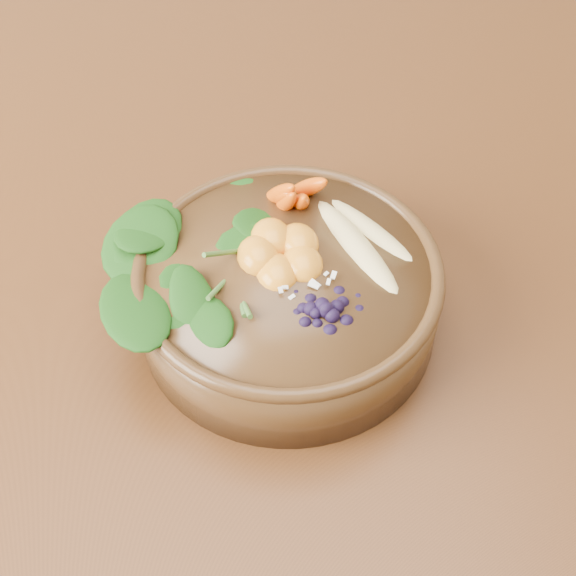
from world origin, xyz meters
name	(u,v)px	position (x,y,z in m)	size (l,w,h in m)	color
ground	(297,529)	(0.00, 0.00, 0.00)	(4.00, 4.00, 0.00)	#381E0F
dining_table	(302,266)	(0.00, 0.00, 0.66)	(1.60, 0.90, 0.75)	#331C0C
stoneware_bowl	(288,296)	(-0.04, -0.14, 0.78)	(0.25, 0.25, 0.07)	#4A311A
kale_heap	(216,227)	(-0.09, -0.10, 0.84)	(0.16, 0.15, 0.04)	#174710
carrot_cluster	(300,170)	(-0.02, -0.07, 0.85)	(0.05, 0.05, 0.07)	#E35709
banana_halves	(365,227)	(0.02, -0.12, 0.83)	(0.09, 0.14, 0.02)	#E0CC84
mandarin_cluster	(281,244)	(-0.05, -0.13, 0.83)	(0.07, 0.08, 0.03)	orange
blueberry_pile	(322,298)	(-0.03, -0.19, 0.83)	(0.11, 0.09, 0.03)	black
coconut_flakes	(300,280)	(-0.04, -0.16, 0.82)	(0.08, 0.06, 0.01)	white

